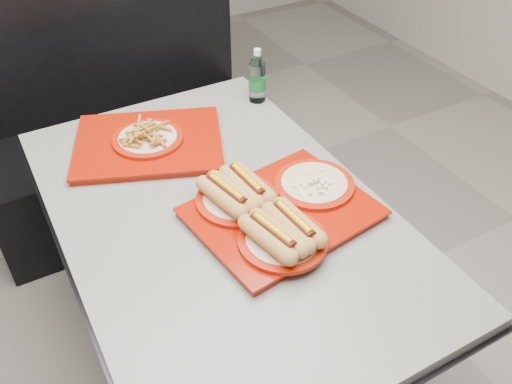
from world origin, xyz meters
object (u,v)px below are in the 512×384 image
tray_near (276,209)px  booth_bench (121,130)px  diner_table (222,248)px  water_bottle (257,79)px  tray_far (148,140)px

tray_near → booth_bench: bearing=95.7°
diner_table → water_bottle: size_ratio=6.77×
booth_bench → tray_far: booth_bench is taller
diner_table → water_bottle: (0.41, 0.50, 0.26)m
tray_far → water_bottle: bearing=11.6°
tray_far → tray_near: bearing=-69.8°
tray_far → diner_table: bearing=-80.1°
tray_near → tray_far: (-0.19, 0.52, -0.01)m
diner_table → water_bottle: bearing=50.9°
diner_table → water_bottle: 0.70m
booth_bench → tray_far: 0.79m
booth_bench → water_bottle: size_ratio=6.44×
diner_table → booth_bench: size_ratio=1.05×
diner_table → booth_bench: 1.11m
booth_bench → water_bottle: bearing=-55.3°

